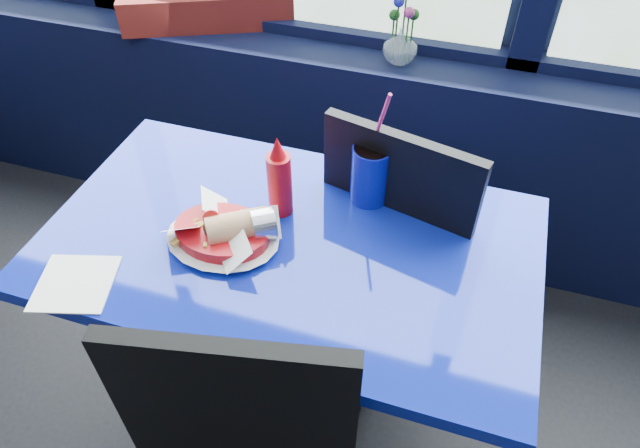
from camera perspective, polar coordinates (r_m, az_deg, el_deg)
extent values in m
cube|color=black|center=(2.32, -2.39, 8.86)|extent=(5.00, 0.26, 0.80)
cube|color=black|center=(2.18, -1.98, 18.85)|extent=(4.80, 0.08, 0.06)
cylinder|color=black|center=(1.99, -2.28, -16.42)|extent=(0.44, 0.44, 0.03)
cylinder|color=black|center=(1.71, -2.59, -11.12)|extent=(0.12, 0.12, 0.68)
cube|color=#0D1C91|center=(1.41, -3.09, -2.11)|extent=(1.20, 0.70, 0.04)
cube|color=black|center=(1.12, -8.18, -19.04)|extent=(0.43, 0.12, 0.50)
cube|color=black|center=(1.83, 6.64, -0.24)|extent=(0.53, 0.53, 0.04)
cube|color=black|center=(1.50, 7.53, 1.24)|extent=(0.41, 0.13, 0.48)
cylinder|color=black|center=(2.09, 13.00, -3.80)|extent=(0.03, 0.03, 0.45)
cylinder|color=black|center=(1.86, 8.64, -11.25)|extent=(0.03, 0.03, 0.45)
cylinder|color=black|center=(2.18, 3.93, -0.05)|extent=(0.03, 0.03, 0.45)
cylinder|color=black|center=(1.96, -1.36, -6.64)|extent=(0.03, 0.03, 0.45)
cube|color=maroon|center=(2.24, -11.15, 20.35)|extent=(0.62, 0.39, 0.12)
imported|color=silver|center=(1.98, 8.03, 17.21)|extent=(0.14, 0.15, 0.11)
cylinder|color=#1E5919|center=(1.96, 7.58, 18.26)|extent=(0.01, 0.01, 0.19)
sphere|color=#1E25B2|center=(1.92, 7.91, 21.17)|extent=(0.04, 0.04, 0.04)
cylinder|color=#1E5919|center=(1.95, 8.59, 17.58)|extent=(0.01, 0.01, 0.16)
sphere|color=#DF418D|center=(1.91, 8.91, 20.15)|extent=(0.04, 0.04, 0.04)
cylinder|color=#1E5919|center=(1.97, 8.29, 18.63)|extent=(0.01, 0.01, 0.21)
cylinder|color=#1E5919|center=(1.99, 7.23, 17.82)|extent=(0.01, 0.01, 0.14)
sphere|color=#1E5919|center=(1.95, 7.46, 20.02)|extent=(0.04, 0.04, 0.04)
cylinder|color=#1E5919|center=(1.97, 9.06, 17.58)|extent=(0.01, 0.01, 0.15)
sphere|color=#1E5919|center=(1.93, 9.37, 19.96)|extent=(0.04, 0.04, 0.04)
cylinder|color=#B10B12|center=(1.39, -9.73, -1.05)|extent=(0.27, 0.27, 0.05)
cylinder|color=white|center=(1.40, -9.69, -1.34)|extent=(0.26, 0.26, 0.00)
cylinder|color=silver|center=(1.36, -5.67, -0.07)|extent=(0.09, 0.09, 0.08)
sphere|color=#51321B|center=(1.36, -10.50, -0.37)|extent=(0.05, 0.05, 0.05)
cylinder|color=red|center=(1.35, -10.83, 0.54)|extent=(0.06, 0.06, 0.01)
cylinder|color=#B10B12|center=(1.41, -4.04, 3.95)|extent=(0.06, 0.06, 0.17)
cone|color=#B10B12|center=(1.34, -4.29, 7.65)|extent=(0.04, 0.04, 0.06)
cylinder|color=#0E159A|center=(1.46, 5.07, 5.03)|extent=(0.10, 0.10, 0.16)
cylinder|color=black|center=(1.41, 5.27, 7.43)|extent=(0.09, 0.09, 0.01)
cylinder|color=#F23370|center=(1.36, 5.86, 9.59)|extent=(0.06, 0.06, 0.22)
cube|color=white|center=(1.41, -23.28, -5.48)|extent=(0.21, 0.21, 0.00)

